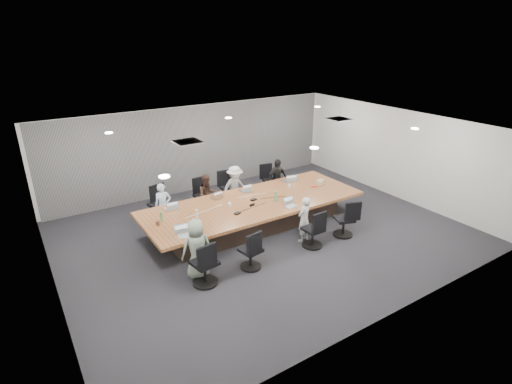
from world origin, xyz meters
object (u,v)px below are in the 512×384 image
person_2 (235,187)px  bottle_clear (197,214)px  chair_6 (313,232)px  chair_0 (159,207)px  bottle_green_left (161,217)px  chair_2 (229,191)px  person_3 (277,179)px  canvas_bag (321,182)px  laptop_3 (287,180)px  person_4 (197,249)px  laptop_4 (186,235)px  laptop_2 (245,191)px  chair_5 (251,253)px  stapler (252,205)px  person_1 (208,195)px  person_6 (304,219)px  chair_7 (344,222)px  laptop_1 (216,197)px  laptop_0 (170,208)px  snack_packet (314,186)px  chair_3 (271,183)px  laptop_6 (291,206)px  conference_table (254,213)px  chair_4 (205,266)px  person_0 (163,205)px  mug_brown (158,223)px  bottle_green_right (276,197)px  chair_1 (203,198)px

person_2 → bottle_clear: person_2 is taller
chair_6 → chair_0: bearing=126.8°
bottle_green_left → chair_2: bearing=29.2°
person_3 → person_2: bearing=174.5°
canvas_bag → laptop_3: bearing=129.7°
person_4 → laptop_4: size_ratio=3.83×
laptop_2 → bottle_green_left: 2.76m
chair_5 → stapler: bearing=46.9°
laptop_3 → bottle_clear: size_ratio=1.55×
person_1 → person_6: size_ratio=1.03×
person_6 → bottle_clear: size_ratio=5.26×
laptop_2 → stapler: stapler is taller
bottle_green_left → canvas_bag: size_ratio=0.94×
chair_0 → laptop_4: size_ratio=2.40×
chair_5 → person_4: person_4 is taller
stapler → person_2: bearing=66.7°
chair_7 → laptop_1: (-2.40, 2.50, 0.35)m
laptop_2 → bottle_clear: size_ratio=1.25×
laptop_0 → bottle_green_left: bottle_green_left is taller
snack_packet → chair_0: bearing=157.4°
laptop_0 → person_3: person_3 is taller
chair_3 → laptop_6: chair_3 is taller
conference_table → person_6: person_6 is taller
chair_2 → person_3: bearing=177.5°
conference_table → chair_4: chair_4 is taller
stapler → snack_packet: (2.27, 0.19, -0.01)m
chair_3 → chair_4: bearing=53.3°
chair_0 → person_0: 0.40m
laptop_3 → bottle_green_left: bearing=19.0°
chair_7 → mug_brown: (-4.33, 1.75, 0.40)m
chair_7 → snack_packet: bearing=95.8°
chair_4 → bottle_clear: bottle_clear is taller
chair_2 → person_1: 0.99m
chair_0 → laptop_6: 3.68m
laptop_4 → mug_brown: size_ratio=3.28×
bottle_green_right → person_6: bearing=-82.6°
conference_table → chair_0: size_ratio=7.08×
conference_table → chair_1: size_ratio=7.72×
laptop_3 → person_6: size_ratio=0.29×
chair_6 → chair_1: bearing=110.2°
person_1 → laptop_2: 1.07m
laptop_2 → mug_brown: mug_brown is taller
chair_4 → chair_5: bearing=-9.3°
laptop_3 → person_6: person_6 is taller
chair_7 → laptop_6: 1.42m
person_6 → bottle_clear: 2.67m
chair_1 → laptop_4: chair_1 is taller
chair_5 → laptop_2: laptop_2 is taller
person_6 → snack_packet: 1.97m
person_3 → laptop_6: bearing=-122.2°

